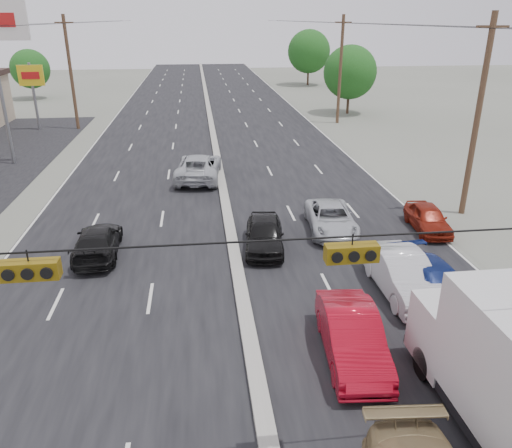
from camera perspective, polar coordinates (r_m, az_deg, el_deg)
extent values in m
cube|color=black|center=(39.67, -4.61, 8.31)|extent=(20.00, 160.00, 0.02)
cube|color=gray|center=(39.65, -4.61, 8.45)|extent=(0.50, 160.00, 0.20)
cylinder|color=#422D1E|center=(49.93, -20.39, 15.80)|extent=(0.30, 0.30, 10.00)
cube|color=#422D1E|center=(49.72, -21.10, 20.69)|extent=(1.60, 0.12, 0.12)
cylinder|color=#422D1E|center=(27.64, 23.95, 10.88)|extent=(0.30, 0.30, 10.00)
cube|color=#422D1E|center=(27.25, 25.44, 19.71)|extent=(1.60, 0.12, 0.12)
cylinder|color=#422D1E|center=(50.61, 9.61, 16.90)|extent=(0.30, 0.30, 10.00)
cube|color=#422D1E|center=(50.40, 9.95, 21.77)|extent=(1.60, 0.12, 0.12)
cylinder|color=black|center=(9.40, 2.25, -1.87)|extent=(25.00, 0.04, 0.04)
cube|color=#72590C|center=(9.95, -24.42, -4.79)|extent=(1.05, 0.30, 0.35)
cube|color=#72590C|center=(9.87, 10.86, -3.26)|extent=(1.05, 0.30, 0.35)
cylinder|color=slate|center=(38.97, -27.26, 13.97)|extent=(0.24, 0.24, 11.00)
cylinder|color=slate|center=(51.05, -23.99, 13.12)|extent=(0.24, 0.24, 6.00)
cube|color=gold|center=(50.84, -24.34, 15.22)|extent=(2.20, 0.25, 1.80)
cylinder|color=#382619|center=(72.01, -24.07, 13.77)|extent=(0.28, 0.28, 2.16)
sphere|color=#1A4512|center=(71.74, -24.41, 15.84)|extent=(4.80, 4.80, 4.80)
cylinder|color=#382619|center=(56.53, 10.47, 13.58)|extent=(0.28, 0.28, 2.52)
sphere|color=#1A4512|center=(56.16, 10.69, 16.68)|extent=(5.60, 5.60, 5.60)
cylinder|color=#382619|center=(80.77, 5.96, 16.53)|extent=(0.28, 0.28, 2.88)
sphere|color=#1A4512|center=(80.49, 6.06, 19.02)|extent=(6.40, 6.40, 6.40)
cube|color=black|center=(14.58, 27.10, -19.59)|extent=(2.46, 7.42, 0.26)
cube|color=beige|center=(15.86, 22.41, -11.20)|extent=(2.55, 2.02, 1.91)
cylinder|color=black|center=(15.66, 18.72, -14.86)|extent=(0.32, 0.95, 0.95)
cylinder|color=black|center=(16.68, 25.85, -13.57)|extent=(0.32, 0.95, 0.95)
imported|color=#A2091B|center=(15.74, 10.91, -12.50)|extent=(1.97, 4.70, 1.51)
imported|color=black|center=(22.32, 0.96, -1.18)|extent=(2.17, 4.35, 1.42)
imported|color=silver|center=(19.51, 16.40, -5.61)|extent=(1.70, 4.78, 1.57)
imported|color=#B0B3B8|center=(24.47, 8.57, 0.59)|extent=(2.54, 4.83, 1.30)
imported|color=navy|center=(19.49, 19.72, -6.40)|extent=(2.41, 4.92, 1.38)
imported|color=maroon|center=(25.68, 19.05, 0.60)|extent=(1.82, 3.85, 1.27)
imported|color=black|center=(22.80, -17.66, -1.96)|extent=(1.96, 4.51, 1.29)
imported|color=#ADB0B5|center=(32.44, -6.58, 6.48)|extent=(3.28, 6.04, 1.61)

